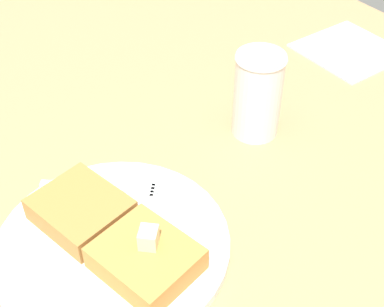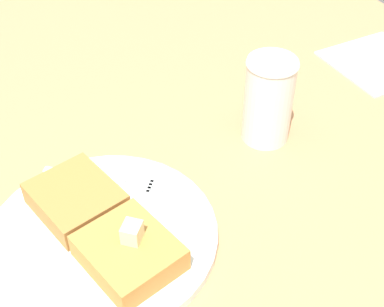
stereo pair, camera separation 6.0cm
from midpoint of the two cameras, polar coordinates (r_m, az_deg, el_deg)
table_surface at (r=63.07cm, az=-2.68°, el=-5.11°), size 118.80×118.80×2.64cm
plate at (r=57.32cm, az=-6.54°, el=-8.79°), size 24.40×24.40×1.06cm
toast_slice_left at (r=53.21cm, az=-3.47°, el=-10.67°), size 10.85×9.91×2.80cm
toast_slice_middle at (r=58.91cm, az=-9.55°, el=-4.72°), size 10.85×9.91×2.80cm
butter_pat_primary at (r=51.70cm, az=-3.08°, el=-8.55°), size 2.64×2.63×1.96cm
fork at (r=61.78cm, az=-5.25°, el=-3.13°), size 11.50×13.08×0.36cm
syrup_jar at (r=67.60cm, az=10.67°, el=5.21°), size 6.33×6.33×11.41cm
napkin at (r=90.08cm, az=21.14°, el=8.99°), size 14.05×14.24×0.30cm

